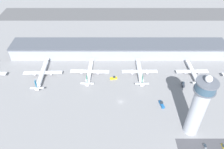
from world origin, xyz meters
The scene contains 13 objects.
ground_plane centered at (0.00, 0.00, 0.00)m, with size 1000.00×1000.00×0.00m, color gray.
terminal_building centered at (0.00, 70.00, 7.42)m, with size 227.28×25.00×14.64m.
runway_strip centered at (0.00, 175.63, 0.00)m, with size 340.92×44.00×0.01m, color #515154.
control_tower centered at (50.85, -28.91, 26.43)m, with size 14.03×14.03×52.84m.
airplane_gate_bravo centered at (-73.47, 33.13, 4.66)m, with size 37.20×45.17×13.69m.
airplane_gate_charlie centered at (-28.85, 35.92, 4.05)m, with size 37.77×37.47×13.45m.
airplane_gate_delta centered at (19.43, 35.22, 4.58)m, with size 34.54×37.66×14.26m.
airplane_gate_echo centered at (70.41, 35.80, 4.20)m, with size 31.20×35.02×12.19m.
service_truck_catering centered at (-5.67, 29.77, 0.95)m, with size 7.09×3.59×2.74m.
service_truck_fuel centered at (58.25, 20.83, 1.06)m, with size 3.20×6.92×3.05m.
service_truck_baggage centered at (34.07, -3.75, 1.08)m, with size 3.88×8.25×3.11m.
car_black_suv centered at (70.37, -42.93, 0.56)m, with size 1.83×4.16×1.44m.
car_grey_coupe centered at (57.50, -42.71, 0.57)m, with size 1.87×4.17×1.48m.
Camera 1 is at (-7.22, -127.64, 135.84)m, focal length 35.00 mm.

